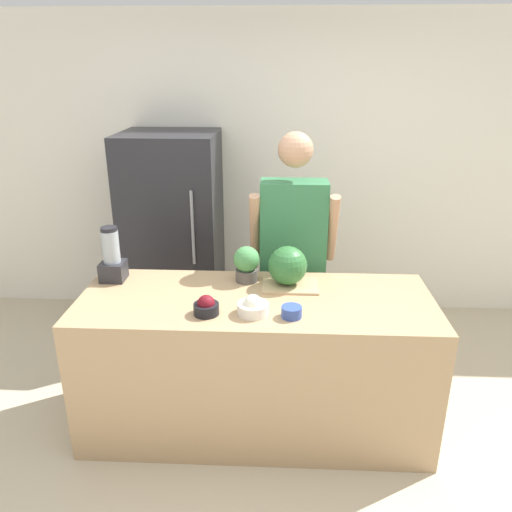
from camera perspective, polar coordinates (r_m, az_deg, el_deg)
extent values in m
plane|color=beige|center=(3.12, -0.43, -22.93)|extent=(14.00, 14.00, 0.00)
cube|color=white|center=(4.46, 1.07, 9.85)|extent=(8.00, 0.06, 2.60)
cube|color=tan|center=(3.16, -0.04, -12.06)|extent=(2.09, 0.80, 0.88)
cube|color=#232328|center=(4.28, -9.38, 2.62)|extent=(0.77, 0.71, 1.67)
cylinder|color=gray|center=(3.83, -7.25, 3.18)|extent=(0.02, 0.02, 0.58)
cube|color=gray|center=(3.68, 3.99, -7.27)|extent=(0.34, 0.18, 0.85)
cube|color=#337247|center=(3.39, 4.30, 3.58)|extent=(0.45, 0.22, 0.60)
sphere|color=tan|center=(3.28, 4.54, 12.02)|extent=(0.23, 0.23, 0.23)
cylinder|color=tan|center=(3.36, -0.12, 3.28)|extent=(0.07, 0.24, 0.50)
cylinder|color=tan|center=(3.38, 8.72, 3.11)|extent=(0.07, 0.24, 0.50)
cube|color=tan|center=(3.09, 3.92, -3.38)|extent=(0.34, 0.25, 0.01)
sphere|color=#2D6B33|center=(3.06, 3.64, -1.09)|extent=(0.24, 0.24, 0.24)
cylinder|color=black|center=(2.76, -5.70, -6.03)|extent=(0.14, 0.14, 0.06)
sphere|color=maroon|center=(2.75, -5.73, -5.46)|extent=(0.10, 0.10, 0.10)
cylinder|color=white|center=(2.75, -0.36, -6.03)|extent=(0.17, 0.17, 0.06)
sphere|color=white|center=(2.74, -0.36, -5.44)|extent=(0.10, 0.10, 0.10)
cylinder|color=#334C9E|center=(2.72, 4.09, -6.38)|extent=(0.11, 0.11, 0.06)
cube|color=#28282D|center=(3.29, -15.99, -1.64)|extent=(0.15, 0.15, 0.12)
cylinder|color=#99A3AD|center=(3.23, -16.27, 1.03)|extent=(0.11, 0.11, 0.21)
cylinder|color=black|center=(3.20, -16.48, 2.98)|extent=(0.10, 0.10, 0.02)
cylinder|color=#514C47|center=(3.15, -1.08, -2.20)|extent=(0.14, 0.14, 0.08)
sphere|color=#478E4C|center=(3.11, -1.09, -0.37)|extent=(0.16, 0.16, 0.16)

